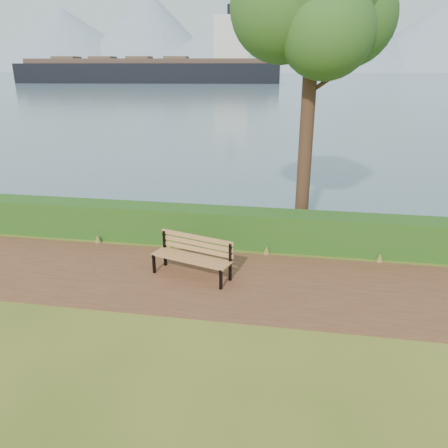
# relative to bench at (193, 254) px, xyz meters

# --- Properties ---
(ground) EXTENTS (140.00, 140.00, 0.00)m
(ground) POSITION_rel_bench_xyz_m (0.03, -0.50, -0.56)
(ground) COLOR #485919
(ground) RESTS_ON ground
(path) EXTENTS (40.00, 3.40, 0.01)m
(path) POSITION_rel_bench_xyz_m (0.03, -0.20, -0.56)
(path) COLOR #5A2E1F
(path) RESTS_ON ground
(hedge) EXTENTS (32.00, 0.85, 1.00)m
(hedge) POSITION_rel_bench_xyz_m (0.03, 2.10, -0.06)
(hedge) COLOR #1A3F12
(hedge) RESTS_ON ground
(water) EXTENTS (700.00, 510.00, 0.00)m
(water) POSITION_rel_bench_xyz_m (0.03, 259.50, -0.56)
(water) COLOR slate
(water) RESTS_ON ground
(mountains) EXTENTS (585.00, 190.00, 70.00)m
(mountains) POSITION_rel_bench_xyz_m (-9.15, 405.55, 27.13)
(mountains) COLOR gray
(mountains) RESTS_ON ground
(bench) EXTENTS (2.02, 1.11, 0.98)m
(bench) POSITION_rel_bench_xyz_m (0.00, 0.00, 0.00)
(bench) COLOR black
(bench) RESTS_ON ground
(tree) EXTENTS (4.34, 3.55, 8.52)m
(tree) POSITION_rel_bench_xyz_m (2.49, 3.50, 5.77)
(tree) COLOR #351E15
(tree) RESTS_ON ground
(cargo_ship) EXTENTS (75.89, 20.63, 22.78)m
(cargo_ship) POSITION_rel_bench_xyz_m (-39.35, 119.73, 2.83)
(cargo_ship) COLOR black
(cargo_ship) RESTS_ON ground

